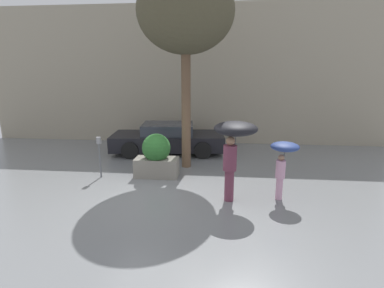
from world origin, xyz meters
name	(u,v)px	position (x,y,z in m)	size (l,w,h in m)	color
ground_plane	(152,197)	(0.00, 0.00, 0.00)	(40.00, 40.00, 0.00)	slate
building_facade	(183,76)	(0.00, 6.50, 3.00)	(18.00, 0.30, 6.00)	#9E937F
planter_box	(157,156)	(-0.21, 1.59, 0.64)	(1.32, 0.86, 1.34)	gray
person_adult	(234,138)	(2.06, 0.07, 1.59)	(1.06, 1.06, 1.99)	brown
person_child	(284,155)	(3.28, 0.25, 1.15)	(0.70, 0.70, 1.47)	#D199B7
parked_car_near	(168,139)	(-0.37, 4.46, 0.56)	(4.53, 2.37, 1.17)	black
street_tree	(186,13)	(0.58, 2.67, 4.89)	(3.00, 3.00, 6.21)	brown
parking_meter	(99,149)	(-1.90, 1.34, 0.90)	(0.14, 0.14, 1.26)	#595B60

